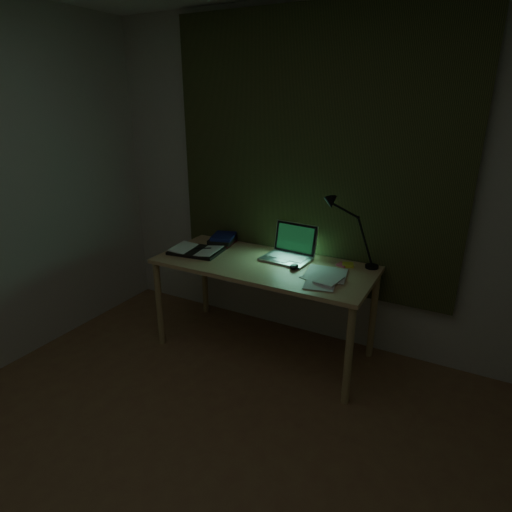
{
  "coord_description": "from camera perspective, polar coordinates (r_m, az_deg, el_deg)",
  "views": [
    {
      "loc": [
        1.15,
        -1.01,
        1.86
      ],
      "look_at": [
        -0.18,
        1.45,
        0.82
      ],
      "focal_mm": 30.0,
      "sensor_mm": 36.0,
      "label": 1
    }
  ],
  "objects": [
    {
      "name": "mouse",
      "position": [
        3.02,
        5.1,
        -1.41
      ],
      "size": [
        0.07,
        0.1,
        0.04
      ],
      "primitive_type": "ellipsoid",
      "rotation": [
        0.0,
        0.0,
        0.14
      ],
      "color": "black",
      "rests_on": "desk"
    },
    {
      "name": "curtain",
      "position": [
        3.21,
        7.34,
        12.89
      ],
      "size": [
        2.2,
        0.06,
        2.0
      ],
      "primitive_type": "cube",
      "color": "#2C3319",
      "rests_on": "wall_back"
    },
    {
      "name": "desk_lamp",
      "position": [
        3.06,
        15.59,
        2.89
      ],
      "size": [
        0.37,
        0.3,
        0.51
      ],
      "primitive_type": null,
      "rotation": [
        0.0,
        0.0,
        0.12
      ],
      "color": "black",
      "rests_on": "desk"
    },
    {
      "name": "laptop",
      "position": [
        3.14,
        4.07,
        1.61
      ],
      "size": [
        0.38,
        0.42,
        0.25
      ],
      "primitive_type": null,
      "rotation": [
        0.0,
        0.0,
        -0.08
      ],
      "color": "#B4B4B9",
      "rests_on": "desk"
    },
    {
      "name": "loose_papers",
      "position": [
        2.87,
        8.91,
        -2.9
      ],
      "size": [
        0.34,
        0.36,
        0.02
      ],
      "primitive_type": null,
      "rotation": [
        0.0,
        0.0,
        -0.08
      ],
      "color": "white",
      "rests_on": "desk"
    },
    {
      "name": "sticky_pink",
      "position": [
        3.13,
        11.5,
        -1.13
      ],
      "size": [
        0.09,
        0.09,
        0.02
      ],
      "primitive_type": "cube",
      "rotation": [
        0.0,
        0.0,
        -0.31
      ],
      "color": "#FF6381",
      "rests_on": "desk"
    },
    {
      "name": "open_textbook",
      "position": [
        3.36,
        -7.98,
        0.75
      ],
      "size": [
        0.41,
        0.32,
        0.03
      ],
      "primitive_type": null,
      "rotation": [
        0.0,
        0.0,
        0.13
      ],
      "color": "white",
      "rests_on": "desk"
    },
    {
      "name": "desk",
      "position": [
        3.27,
        1.01,
        -6.88
      ],
      "size": [
        1.59,
        0.7,
        0.73
      ],
      "primitive_type": null,
      "color": "tan",
      "rests_on": "floor"
    },
    {
      "name": "book_stack",
      "position": [
        3.51,
        -4.42,
        2.25
      ],
      "size": [
        0.23,
        0.25,
        0.09
      ],
      "primitive_type": null,
      "rotation": [
        0.0,
        0.0,
        0.2
      ],
      "color": "white",
      "rests_on": "desk"
    },
    {
      "name": "sticky_yellow",
      "position": [
        3.13,
        12.15,
        -1.16
      ],
      "size": [
        0.1,
        0.1,
        0.02
      ],
      "primitive_type": "cube",
      "rotation": [
        0.0,
        0.0,
        0.32
      ],
      "color": "yellow",
      "rests_on": "desk"
    },
    {
      "name": "wall_back",
      "position": [
        3.28,
        7.44,
        9.49
      ],
      "size": [
        3.5,
        0.0,
        2.5
      ],
      "primitive_type": "cube",
      "color": "beige",
      "rests_on": "ground"
    }
  ]
}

